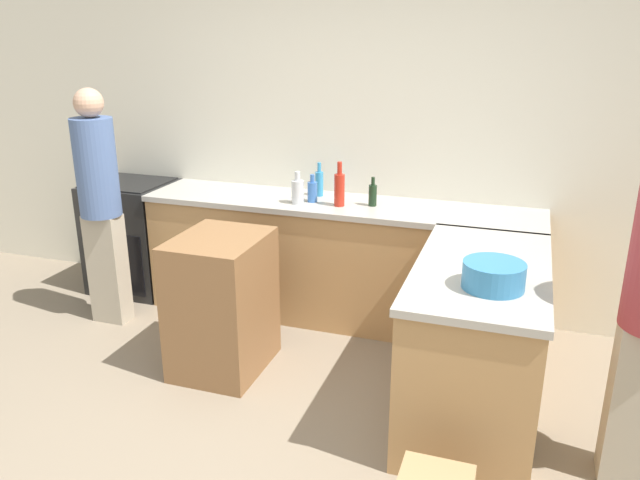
% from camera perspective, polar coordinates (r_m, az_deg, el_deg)
% --- Properties ---
extents(ground_plane, '(14.00, 14.00, 0.00)m').
position_cam_1_polar(ground_plane, '(3.36, -8.08, -19.55)').
color(ground_plane, gray).
extents(wall_back, '(8.00, 0.06, 2.70)m').
position_cam_1_polar(wall_back, '(4.66, 2.90, 9.89)').
color(wall_back, silver).
rests_on(wall_back, ground_plane).
extents(counter_back, '(2.86, 0.61, 0.89)m').
position_cam_1_polar(counter_back, '(4.60, 1.62, -1.88)').
color(counter_back, tan).
rests_on(counter_back, ground_plane).
extents(counter_peninsula, '(0.69, 1.35, 0.89)m').
position_cam_1_polar(counter_peninsula, '(3.56, 14.05, -9.00)').
color(counter_peninsula, tan).
rests_on(counter_peninsula, ground_plane).
extents(range_oven, '(0.64, 0.59, 0.90)m').
position_cam_1_polar(range_oven, '(5.35, -16.66, 0.36)').
color(range_oven, black).
rests_on(range_oven, ground_plane).
extents(island_table, '(0.52, 0.63, 0.88)m').
position_cam_1_polar(island_table, '(3.97, -8.94, -5.77)').
color(island_table, brown).
rests_on(island_table, ground_plane).
extents(mixing_bowl, '(0.30, 0.30, 0.13)m').
position_cam_1_polar(mixing_bowl, '(3.09, 15.59, -3.13)').
color(mixing_bowl, teal).
rests_on(mixing_bowl, counter_peninsula).
extents(wine_bottle_dark, '(0.06, 0.06, 0.20)m').
position_cam_1_polar(wine_bottle_dark, '(4.37, 4.84, 4.17)').
color(wine_bottle_dark, black).
rests_on(wine_bottle_dark, counter_back).
extents(dish_soap_bottle, '(0.06, 0.06, 0.25)m').
position_cam_1_polar(dish_soap_bottle, '(4.61, -0.07, 5.26)').
color(dish_soap_bottle, '#338CBF').
rests_on(dish_soap_bottle, counter_back).
extents(hot_sauce_bottle, '(0.07, 0.07, 0.31)m').
position_cam_1_polar(hot_sauce_bottle, '(4.34, 1.79, 4.72)').
color(hot_sauce_bottle, red).
rests_on(hot_sauce_bottle, counter_back).
extents(water_bottle_blue, '(0.07, 0.07, 0.20)m').
position_cam_1_polar(water_bottle_blue, '(4.45, -0.70, 4.50)').
color(water_bottle_blue, '#386BB7').
rests_on(water_bottle_blue, counter_back).
extents(vinegar_bottle_clear, '(0.09, 0.09, 0.23)m').
position_cam_1_polar(vinegar_bottle_clear, '(4.41, -2.06, 4.51)').
color(vinegar_bottle_clear, silver).
rests_on(vinegar_bottle_clear, counter_back).
extents(person_by_range, '(0.29, 0.29, 1.70)m').
position_cam_1_polar(person_by_range, '(4.65, -19.49, 3.62)').
color(person_by_range, '#ADA38E').
rests_on(person_by_range, ground_plane).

